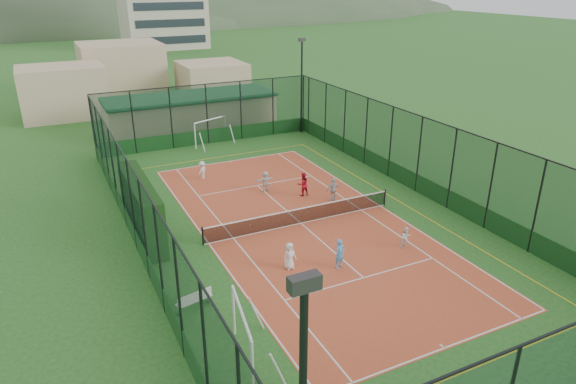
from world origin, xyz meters
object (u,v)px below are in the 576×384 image
(floodlight_ne, at_px, (302,87))
(child_near_left, at_px, (290,256))
(futsal_goal_far, at_px, (211,132))
(white_bench, at_px, (194,299))
(child_near_right, at_px, (406,237))
(coach, at_px, (303,184))
(futsal_goal_near, at_px, (242,337))
(child_far_back, at_px, (265,181))
(clubhouse, at_px, (191,112))
(child_near_mid, at_px, (340,254))
(child_far_right, at_px, (333,190))
(child_far_left, at_px, (202,170))

(floodlight_ne, distance_m, child_near_left, 23.86)
(floodlight_ne, bearing_deg, futsal_goal_far, -179.60)
(floodlight_ne, relative_size, white_bench, 5.18)
(child_near_right, bearing_deg, coach, 101.85)
(floodlight_ne, distance_m, futsal_goal_near, 30.38)
(futsal_goal_far, height_order, child_far_back, futsal_goal_far)
(clubhouse, bearing_deg, child_near_mid, -91.14)
(clubhouse, distance_m, child_far_right, 20.30)
(child_near_left, bearing_deg, futsal_goal_near, -137.69)
(white_bench, distance_m, child_near_left, 5.18)
(child_near_left, distance_m, child_near_right, 6.40)
(child_near_left, distance_m, child_near_mid, 2.41)
(clubhouse, bearing_deg, white_bench, -105.99)
(floodlight_ne, xyz_separation_m, child_far_left, (-11.54, -7.36, -3.48))
(clubhouse, bearing_deg, floodlight_ne, -32.12)
(child_near_left, distance_m, child_far_back, 9.86)
(futsal_goal_far, height_order, child_near_right, futsal_goal_far)
(child_far_right, bearing_deg, child_near_mid, 63.74)
(floodlight_ne, relative_size, coach, 5.35)
(futsal_goal_near, relative_size, child_near_left, 2.52)
(child_near_left, bearing_deg, child_far_back, 66.21)
(floodlight_ne, xyz_separation_m, child_far_right, (-5.31, -14.61, -3.37))
(floodlight_ne, height_order, white_bench, floodlight_ne)
(child_far_left, bearing_deg, floodlight_ne, 171.20)
(child_far_left, relative_size, child_far_back, 0.93)
(child_near_left, xyz_separation_m, coach, (4.73, 7.69, 0.09))
(futsal_goal_far, relative_size, child_far_back, 2.45)
(clubhouse, distance_m, child_far_back, 16.71)
(child_far_left, relative_size, child_far_right, 0.85)
(white_bench, relative_size, child_near_left, 1.16)
(child_near_mid, bearing_deg, clubhouse, 76.23)
(child_far_back, bearing_deg, child_near_mid, 86.76)
(child_far_back, bearing_deg, child_near_right, 109.33)
(floodlight_ne, bearing_deg, clubhouse, 147.88)
(futsal_goal_near, xyz_separation_m, child_near_mid, (6.60, 4.11, -0.34))
(white_bench, relative_size, futsal_goal_far, 0.48)
(child_near_right, height_order, child_far_back, child_far_back)
(futsal_goal_far, bearing_deg, futsal_goal_near, -127.78)
(child_near_mid, relative_size, child_far_back, 1.11)
(white_bench, bearing_deg, futsal_goal_far, 57.88)
(child_far_left, relative_size, coach, 0.83)
(child_near_left, distance_m, child_far_right, 8.58)
(floodlight_ne, height_order, futsal_goal_near, floodlight_ne)
(child_near_mid, bearing_deg, child_near_right, -9.26)
(futsal_goal_near, distance_m, coach, 15.71)
(floodlight_ne, height_order, child_near_left, floodlight_ne)
(futsal_goal_near, distance_m, child_near_right, 11.61)
(futsal_goal_far, distance_m, child_near_mid, 21.65)
(futsal_goal_far, xyz_separation_m, child_near_mid, (-0.61, -21.64, -0.31))
(child_near_left, bearing_deg, child_near_right, -13.54)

